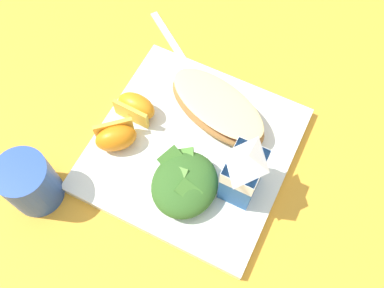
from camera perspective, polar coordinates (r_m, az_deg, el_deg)
ground at (r=0.66m, az=0.00°, el=-0.97°), size 3.00×3.00×0.00m
white_plate at (r=0.65m, az=0.00°, el=-0.68°), size 0.28×0.28×0.02m
cheesy_pizza_bread at (r=0.65m, az=3.33°, el=4.72°), size 0.13×0.19×0.04m
green_salad_pile at (r=0.60m, az=-0.97°, el=-5.26°), size 0.10×0.10×0.04m
milk_carton at (r=0.57m, az=6.77°, el=-3.57°), size 0.06×0.05×0.11m
orange_wedge_front at (r=0.66m, az=-7.37°, el=4.79°), size 0.04×0.06×0.04m
orange_wedge_middle at (r=0.64m, az=-9.93°, el=0.90°), size 0.07×0.07×0.04m
metal_fork at (r=0.74m, az=-1.28°, el=11.20°), size 0.12×0.16×0.01m
drinking_blue_cup at (r=0.63m, az=-20.41°, el=-4.80°), size 0.07×0.07×0.09m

